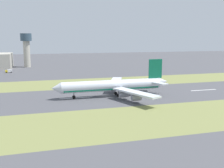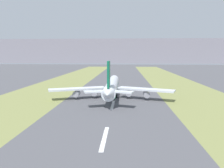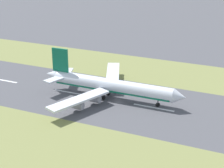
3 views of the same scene
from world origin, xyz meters
name	(u,v)px [view 1 (image 1 of 3)]	position (x,y,z in m)	size (l,w,h in m)	color
ground_plane	(105,96)	(0.00, 0.00, 0.00)	(800.00, 800.00, 0.00)	#4C4C51
grass_median_west	(133,120)	(-45.00, 0.00, 0.00)	(40.00, 600.00, 0.01)	olive
grass_median_east	(90,83)	(45.00, 0.00, 0.00)	(40.00, 600.00, 0.01)	olive
centreline_dash_near	(204,90)	(0.00, -63.49, 0.01)	(1.20, 18.00, 0.01)	silver
centreline_dash_mid	(144,94)	(0.00, -23.49, 0.01)	(1.20, 18.00, 0.01)	silver
centreline_dash_far	(76,98)	(0.00, 16.51, 0.01)	(1.20, 18.00, 0.01)	silver
airplane_main_jet	(115,86)	(-1.50, -5.40, 6.02)	(64.14, 67.03, 20.20)	silver
control_tower	(26,46)	(163.31, 47.37, 22.59)	(12.00, 12.00, 36.64)	#B2AD9E
service_truck	(9,71)	(119.34, 62.38, 1.67)	(3.24, 6.25, 3.10)	gold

